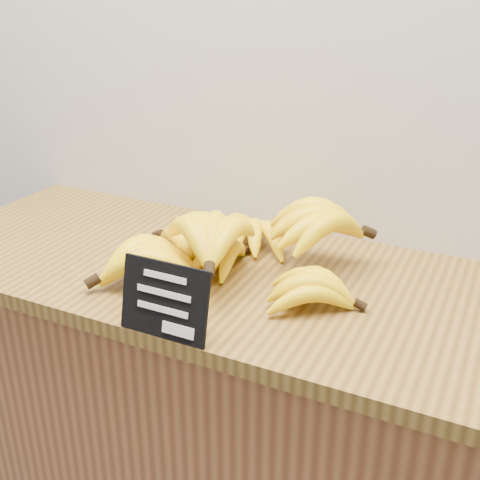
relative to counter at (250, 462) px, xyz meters
name	(u,v)px	position (x,y,z in m)	size (l,w,h in m)	color
counter	(250,462)	(0.00, 0.00, 0.00)	(1.37, 0.50, 0.90)	brown
counter_top	(251,280)	(0.00, 0.00, 0.47)	(1.42, 0.54, 0.03)	olive
chalkboard_sign	(164,300)	(-0.03, -0.25, 0.54)	(0.15, 0.01, 0.12)	black
banana_pile	(230,245)	(-0.04, -0.01, 0.53)	(0.53, 0.40, 0.13)	yellow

